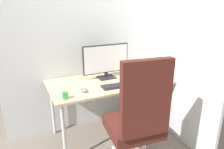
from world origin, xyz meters
name	(u,v)px	position (x,y,z in m)	size (l,w,h in m)	color
ground_plane	(109,132)	(0.00, 0.00, 0.00)	(8.00, 8.00, 0.00)	slate
wall_back	(96,20)	(0.00, 0.39, 1.40)	(2.38, 0.04, 2.80)	silver
wall_side_right	(171,21)	(0.74, -0.14, 1.40)	(0.04, 1.69, 2.80)	silver
desk	(109,85)	(0.00, 0.00, 0.67)	(1.41, 0.72, 0.72)	#D1B78C
office_chair	(138,119)	(-0.07, -0.75, 0.63)	(0.63, 0.63, 1.20)	black
monitor	(106,60)	(0.01, 0.12, 0.94)	(0.58, 0.16, 0.41)	black
keyboard	(119,85)	(0.03, -0.20, 0.73)	(0.40, 0.16, 0.02)	black
mouse	(84,90)	(-0.37, -0.18, 0.74)	(0.06, 0.10, 0.04)	slate
pen_holder	(132,68)	(0.43, 0.20, 0.77)	(0.09, 0.09, 0.16)	#9EA0A5
notebook	(145,74)	(0.50, -0.02, 0.73)	(0.12, 0.14, 0.02)	beige
desk_clamp_accessory	(65,95)	(-0.59, -0.27, 0.76)	(0.05, 0.05, 0.08)	#3FAD59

